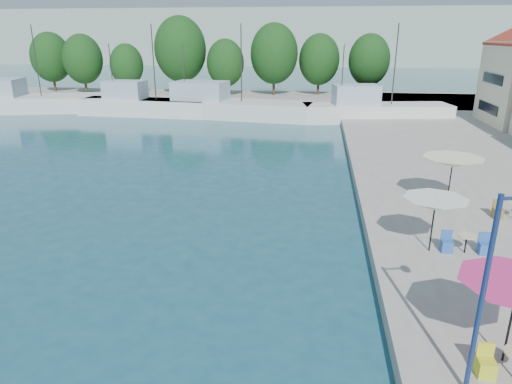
# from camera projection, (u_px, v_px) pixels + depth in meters

# --- Properties ---
(quay_far) EXTENTS (90.00, 16.00, 0.60)m
(quay_far) POSITION_uv_depth(u_px,v_px,m) (233.00, 99.00, 62.56)
(quay_far) COLOR gray
(quay_far) RESTS_ON ground
(hill_west) EXTENTS (180.00, 40.00, 16.00)m
(hill_west) POSITION_uv_depth(u_px,v_px,m) (219.00, 37.00, 149.95)
(hill_west) COLOR #92A095
(hill_west) RESTS_ON ground
(hill_east) EXTENTS (140.00, 40.00, 12.00)m
(hill_east) POSITION_uv_depth(u_px,v_px,m) (426.00, 43.00, 160.34)
(hill_east) COLOR #92A095
(hill_east) RESTS_ON ground
(trawler_01) EXTENTS (23.46, 10.90, 10.20)m
(trawler_01) POSITION_uv_depth(u_px,v_px,m) (17.00, 102.00, 54.41)
(trawler_01) COLOR silver
(trawler_01) RESTS_ON ground
(trawler_02) EXTENTS (14.72, 4.47, 10.20)m
(trawler_02) POSITION_uv_depth(u_px,v_px,m) (141.00, 106.00, 51.77)
(trawler_02) COLOR silver
(trawler_02) RESTS_ON ground
(trawler_03) EXTENTS (19.60, 7.36, 10.20)m
(trawler_03) POSITION_uv_depth(u_px,v_px,m) (221.00, 107.00, 50.69)
(trawler_03) COLOR silver
(trawler_03) RESTS_ON ground
(trawler_04) EXTENTS (15.72, 6.42, 10.20)m
(trawler_04) POSITION_uv_depth(u_px,v_px,m) (373.00, 111.00, 48.01)
(trawler_04) COLOR silver
(trawler_04) RESTS_ON ground
(tree_01) EXTENTS (5.77, 5.77, 8.54)m
(tree_01) POSITION_uv_depth(u_px,v_px,m) (51.00, 57.00, 67.54)
(tree_01) COLOR #3F2B19
(tree_01) RESTS_ON quay_far
(tree_02) EXTENTS (5.58, 5.58, 8.26)m
(tree_02) POSITION_uv_depth(u_px,v_px,m) (83.00, 59.00, 65.44)
(tree_02) COLOR #3F2B19
(tree_02) RESTS_ON quay_far
(tree_03) EXTENTS (4.70, 4.70, 6.96)m
(tree_03) POSITION_uv_depth(u_px,v_px,m) (127.00, 65.00, 64.99)
(tree_03) COLOR #3F2B19
(tree_03) RESTS_ON quay_far
(tree_04) EXTENTS (7.20, 7.20, 10.66)m
(tree_04) POSITION_uv_depth(u_px,v_px,m) (180.00, 49.00, 63.78)
(tree_04) COLOR #3F2B19
(tree_04) RESTS_ON quay_far
(tree_05) EXTENTS (5.15, 5.15, 7.62)m
(tree_05) POSITION_uv_depth(u_px,v_px,m) (225.00, 63.00, 62.69)
(tree_05) COLOR #3F2B19
(tree_05) RESTS_ON quay_far
(tree_06) EXTENTS (6.56, 6.56, 9.71)m
(tree_06) POSITION_uv_depth(u_px,v_px,m) (274.00, 54.00, 62.84)
(tree_06) COLOR #3F2B19
(tree_06) RESTS_ON quay_far
(tree_07) EXTENTS (5.62, 5.62, 8.32)m
(tree_07) POSITION_uv_depth(u_px,v_px,m) (319.00, 60.00, 63.52)
(tree_07) COLOR #3F2B19
(tree_07) RESTS_ON quay_far
(tree_08) EXTENTS (5.62, 5.62, 8.33)m
(tree_08) POSITION_uv_depth(u_px,v_px,m) (369.00, 60.00, 62.59)
(tree_08) COLOR #3F2B19
(tree_08) RESTS_ON quay_far
(umbrella_white) EXTENTS (2.46, 2.46, 2.21)m
(umbrella_white) POSITION_uv_depth(u_px,v_px,m) (435.00, 204.00, 17.40)
(umbrella_white) COLOR black
(umbrella_white) RESTS_ON quay_right
(umbrella_cream) EXTENTS (2.96, 2.96, 2.42)m
(umbrella_cream) POSITION_uv_depth(u_px,v_px,m) (453.00, 162.00, 22.36)
(umbrella_cream) COLOR black
(umbrella_cream) RESTS_ON quay_right
(cafe_table_02) EXTENTS (1.82, 0.70, 0.76)m
(cafe_table_02) POSITION_uv_depth(u_px,v_px,m) (465.00, 246.00, 17.77)
(cafe_table_02) COLOR black
(cafe_table_02) RESTS_ON quay_right
(street_lamp) EXTENTS (1.02, 0.43, 5.03)m
(street_lamp) POSITION_uv_depth(u_px,v_px,m) (503.00, 260.00, 9.85)
(street_lamp) COLOR navy
(street_lamp) RESTS_ON quay_right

